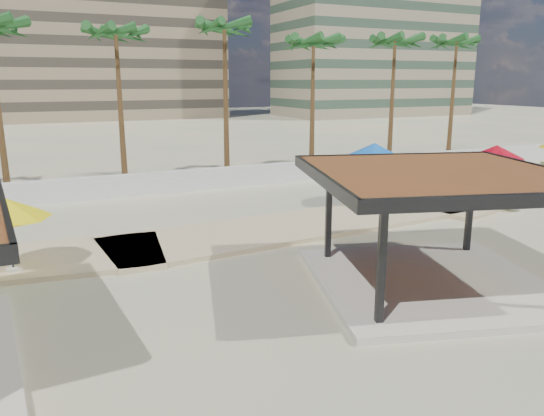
{
  "coord_description": "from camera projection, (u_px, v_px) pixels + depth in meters",
  "views": [
    {
      "loc": [
        -8.23,
        -11.47,
        5.88
      ],
      "look_at": [
        -0.22,
        5.32,
        1.4
      ],
      "focal_mm": 35.0,
      "sensor_mm": 36.0,
      "label": 1
    }
  ],
  "objects": [
    {
      "name": "palm_h",
      "position": [
        457.0,
        47.0,
        38.24
      ],
      "size": [
        3.0,
        3.0,
        9.4
      ],
      "color": "brown",
      "rests_on": "ground"
    },
    {
      "name": "umbrella_c",
      "position": [
        496.0,
        152.0,
        26.74
      ],
      "size": [
        3.76,
        3.76,
        2.54
      ],
      "rotation": [
        0.0,
        0.0,
        -0.41
      ],
      "color": "beige",
      "rests_on": "promenade"
    },
    {
      "name": "palm_d",
      "position": [
        116.0,
        39.0,
        28.32
      ],
      "size": [
        3.0,
        3.0,
        9.21
      ],
      "color": "brown",
      "rests_on": "ground"
    },
    {
      "name": "pavilion_central",
      "position": [
        435.0,
        218.0,
        15.14
      ],
      "size": [
        8.51,
        8.51,
        3.46
      ],
      "rotation": [
        0.0,
        0.0,
        -0.29
      ],
      "color": "beige",
      "rests_on": "ground"
    },
    {
      "name": "promenade",
      "position": [
        295.0,
        222.0,
        22.43
      ],
      "size": [
        44.45,
        7.97,
        0.24
      ],
      "color": "#C6B284",
      "rests_on": "ground"
    },
    {
      "name": "palm_e",
      "position": [
        224.0,
        34.0,
        30.29
      ],
      "size": [
        3.0,
        3.0,
        9.68
      ],
      "color": "brown",
      "rests_on": "ground"
    },
    {
      "name": "lounger_b",
      "position": [
        437.0,
        190.0,
        27.59
      ],
      "size": [
        0.91,
        1.95,
        0.71
      ],
      "rotation": [
        0.0,
        0.0,
        1.74
      ],
      "color": "white",
      "rests_on": "promenade"
    },
    {
      "name": "boundary_wall",
      "position": [
        191.0,
        180.0,
        28.78
      ],
      "size": [
        56.0,
        0.3,
        1.2
      ],
      "primitive_type": "cube",
      "color": "silver",
      "rests_on": "ground"
    },
    {
      "name": "ground",
      "position": [
        360.0,
        296.0,
        14.88
      ],
      "size": [
        200.0,
        200.0,
        0.0
      ],
      "primitive_type": "plane",
      "color": "#CDB688",
      "rests_on": "ground"
    },
    {
      "name": "umbrella_b",
      "position": [
        6.0,
        209.0,
        15.88
      ],
      "size": [
        2.7,
        2.7,
        2.29
      ],
      "rotation": [
        0.0,
        0.0,
        -0.05
      ],
      "color": "beige",
      "rests_on": "promenade"
    },
    {
      "name": "building_east",
      "position": [
        375.0,
        11.0,
        88.85
      ],
      "size": [
        32.0,
        15.0,
        36.4
      ],
      "color": "gray",
      "rests_on": "ground"
    },
    {
      "name": "building_mid",
      "position": [
        94.0,
        25.0,
        81.65
      ],
      "size": [
        38.0,
        16.0,
        30.4
      ],
      "color": "#847259",
      "rests_on": "ground"
    },
    {
      "name": "palm_g",
      "position": [
        395.0,
        47.0,
        35.24
      ],
      "size": [
        3.0,
        3.0,
        9.24
      ],
      "color": "brown",
      "rests_on": "ground"
    },
    {
      "name": "lounger_c",
      "position": [
        499.0,
        201.0,
        24.89
      ],
      "size": [
        1.26,
        2.03,
        0.73
      ],
      "rotation": [
        0.0,
        0.0,
        1.93
      ],
      "color": "white",
      "rests_on": "promenade"
    },
    {
      "name": "umbrella_d",
      "position": [
        374.0,
        151.0,
        25.31
      ],
      "size": [
        3.21,
        3.21,
        2.81
      ],
      "rotation": [
        0.0,
        0.0,
        -0.02
      ],
      "color": "beige",
      "rests_on": "promenade"
    },
    {
      "name": "palm_f",
      "position": [
        313.0,
        48.0,
        33.13
      ],
      "size": [
        3.0,
        3.0,
        9.0
      ],
      "color": "brown",
      "rests_on": "ground"
    }
  ]
}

